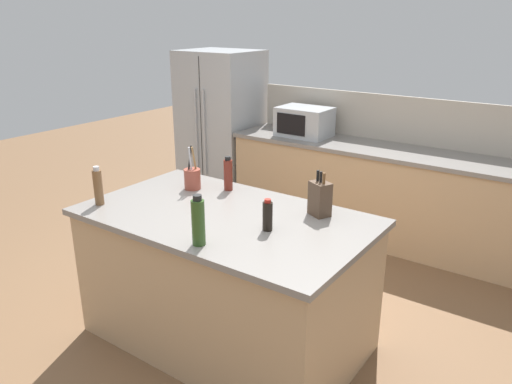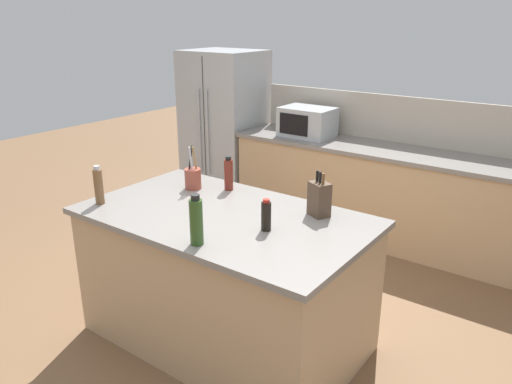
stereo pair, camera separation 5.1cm
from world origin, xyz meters
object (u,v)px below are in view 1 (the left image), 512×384
object	(u,v)px
knife_block	(320,198)
pepper_grinder	(98,187)
refrigerator	(221,127)
microwave	(304,122)
olive_oil_bottle	(198,222)
utensil_crock	(192,178)
soy_sauce_bottle	(268,216)
vinegar_bottle	(228,174)

from	to	relation	value
knife_block	pepper_grinder	world-z (taller)	knife_block
refrigerator	microwave	xyz separation A→B (m)	(1.16, -0.05, 0.21)
microwave	olive_oil_bottle	world-z (taller)	microwave
refrigerator	utensil_crock	xyz separation A→B (m)	(1.35, -1.99, 0.14)
soy_sauce_bottle	knife_block	bearing A→B (deg)	70.27
utensil_crock	soy_sauce_bottle	xyz separation A→B (m)	(0.87, -0.30, 0.01)
olive_oil_bottle	vinegar_bottle	size ratio (longest dim) A/B	1.16
utensil_crock	soy_sauce_bottle	size ratio (longest dim) A/B	1.64
microwave	utensil_crock	distance (m)	1.95
soy_sauce_bottle	olive_oil_bottle	bearing A→B (deg)	-117.84
olive_oil_bottle	pepper_grinder	world-z (taller)	olive_oil_bottle
pepper_grinder	vinegar_bottle	xyz separation A→B (m)	(0.53, 0.73, -0.01)
knife_block	vinegar_bottle	distance (m)	0.78
microwave	pepper_grinder	distance (m)	2.55
microwave	utensil_crock	size ratio (longest dim) A/B	1.67
olive_oil_bottle	pepper_grinder	xyz separation A→B (m)	(-0.96, 0.08, -0.01)
knife_block	olive_oil_bottle	distance (m)	0.84
microwave	pepper_grinder	size ratio (longest dim) A/B	2.01
utensil_crock	microwave	bearing A→B (deg)	95.35
refrigerator	knife_block	size ratio (longest dim) A/B	6.10
utensil_crock	pepper_grinder	world-z (taller)	utensil_crock
refrigerator	knife_block	bearing A→B (deg)	-39.09
knife_block	olive_oil_bottle	world-z (taller)	olive_oil_bottle
microwave	utensil_crock	xyz separation A→B (m)	(0.18, -1.94, -0.07)
pepper_grinder	olive_oil_bottle	bearing A→B (deg)	-4.98
knife_block	soy_sauce_bottle	world-z (taller)	knife_block
soy_sauce_bottle	pepper_grinder	bearing A→B (deg)	-165.60
microwave	knife_block	size ratio (longest dim) A/B	1.85
refrigerator	microwave	world-z (taller)	refrigerator
olive_oil_bottle	pepper_grinder	bearing A→B (deg)	175.02
pepper_grinder	vinegar_bottle	world-z (taller)	pepper_grinder
utensil_crock	pepper_grinder	distance (m)	0.67
utensil_crock	vinegar_bottle	size ratio (longest dim) A/B	1.27
olive_oil_bottle	utensil_crock	bearing A→B (deg)	134.14
olive_oil_bottle	soy_sauce_bottle	xyz separation A→B (m)	(0.20, 0.38, -0.05)
refrigerator	pepper_grinder	bearing A→B (deg)	-68.02
refrigerator	olive_oil_bottle	size ratio (longest dim) A/B	6.04
utensil_crock	olive_oil_bottle	size ratio (longest dim) A/B	1.09
utensil_crock	vinegar_bottle	distance (m)	0.27
pepper_grinder	vinegar_bottle	bearing A→B (deg)	54.18
knife_block	vinegar_bottle	xyz separation A→B (m)	(-0.77, 0.05, 0.01)
vinegar_bottle	knife_block	bearing A→B (deg)	-3.40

